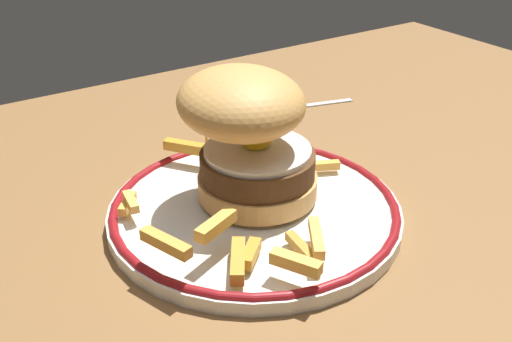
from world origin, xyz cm
name	(u,v)px	position (x,y,z in cm)	size (l,w,h in cm)	color
ground_plane	(271,252)	(0.00, 0.00, -2.00)	(119.89, 82.64, 4.00)	brown
dinner_plate	(256,209)	(0.14, 2.57, 0.84)	(25.06, 25.06, 1.60)	white
burger	(251,133)	(0.69, 4.10, 7.32)	(11.04, 11.63, 11.54)	tan
fries_pile	(237,193)	(-1.38, 3.23, 2.66)	(21.54, 24.88, 2.90)	gold
spoon	(277,107)	(15.41, 21.20, 0.36)	(13.29, 5.09, 0.90)	silver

